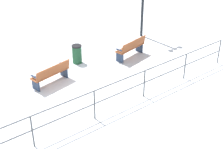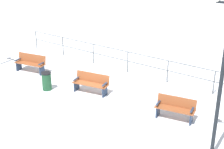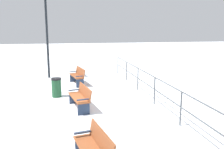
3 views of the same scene
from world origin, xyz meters
TOP-DOWN VIEW (x-y plane):
  - ground_plane at (0.00, 0.00)m, footprint 80.00×80.00m
  - bench_nearest at (-0.07, -4.12)m, footprint 0.81×1.73m
  - bench_second at (0.06, -0.01)m, footprint 0.82×1.71m
  - waterfront_railing at (-2.93, 0.00)m, footprint 0.05×13.64m
  - trash_bin at (1.01, -1.85)m, footprint 0.44×0.44m

SIDE VIEW (x-z plane):
  - ground_plane at x=0.00m, z-range 0.00..0.00m
  - trash_bin at x=1.01m, z-range 0.00..0.85m
  - bench_second at x=0.06m, z-range 0.03..0.90m
  - bench_nearest at x=-0.07m, z-range 0.04..0.96m
  - waterfront_railing at x=-2.93m, z-range 0.20..1.33m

